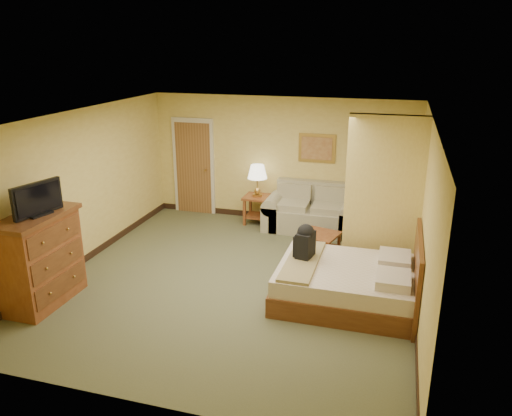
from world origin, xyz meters
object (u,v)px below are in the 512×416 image
at_px(loveseat, 311,215).
at_px(dresser, 40,259).
at_px(coffee_table, 320,240).
at_px(bed, 351,283).

relative_size(loveseat, dresser, 1.37).
distance_m(loveseat, dresser, 5.15).
bearing_deg(coffee_table, bed, -65.69).
xyz_separation_m(coffee_table, bed, (0.71, -1.58, 0.02)).
bearing_deg(bed, dresser, -163.76).
distance_m(loveseat, bed, 2.97).
height_order(dresser, bed, dresser).
height_order(coffee_table, dresser, dresser).
relative_size(dresser, bed, 0.68).
bearing_deg(coffee_table, dresser, -141.70).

